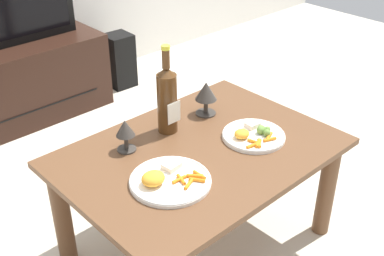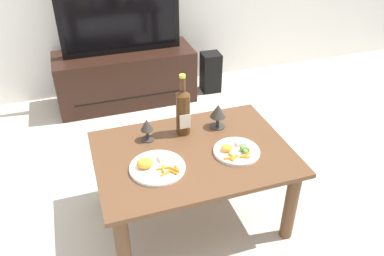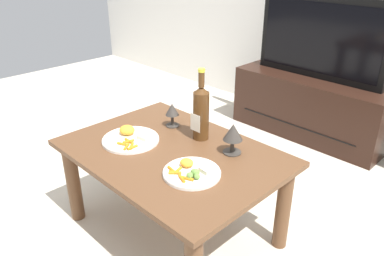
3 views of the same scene
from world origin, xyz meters
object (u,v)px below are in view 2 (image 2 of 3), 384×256
(floor_speaker, at_px, (211,72))
(dinner_plate_left, at_px, (156,167))
(goblet_right, at_px, (218,112))
(tv_stand, at_px, (126,77))
(dinner_plate_right, at_px, (236,151))
(wine_bottle, at_px, (183,110))
(dining_table, at_px, (193,165))
(tv_screen, at_px, (120,18))
(goblet_left, at_px, (147,126))

(floor_speaker, distance_m, dinner_plate_left, 1.81)
(goblet_right, xyz_separation_m, dinner_plate_left, (-0.43, -0.26, -0.08))
(tv_stand, xyz_separation_m, dinner_plate_right, (0.31, -1.59, 0.25))
(floor_speaker, distance_m, goblet_right, 1.42)
(wine_bottle, relative_size, dinner_plate_right, 1.46)
(dining_table, bearing_deg, tv_screen, 93.81)
(tv_stand, height_order, floor_speaker, tv_stand)
(wine_bottle, distance_m, dinner_plate_right, 0.36)
(dining_table, distance_m, wine_bottle, 0.30)
(tv_screen, xyz_separation_m, goblet_left, (-0.10, -1.32, -0.19))
(dinner_plate_right, bearing_deg, tv_stand, 101.09)
(tv_screen, distance_m, wine_bottle, 1.33)
(goblet_right, bearing_deg, dining_table, -138.78)
(goblet_right, bearing_deg, wine_bottle, 178.82)
(dining_table, distance_m, dinner_plate_left, 0.25)
(goblet_left, relative_size, dinner_plate_right, 0.52)
(tv_stand, bearing_deg, goblet_left, -94.23)
(dinner_plate_right, bearing_deg, tv_screen, 101.10)
(tv_screen, height_order, dinner_plate_left, tv_screen)
(goblet_left, xyz_separation_m, dinner_plate_right, (0.41, -0.26, -0.07))
(goblet_right, bearing_deg, tv_stand, 103.15)
(dining_table, relative_size, floor_speaker, 2.81)
(goblet_left, bearing_deg, dinner_plate_right, -32.65)
(goblet_left, bearing_deg, dinner_plate_left, -93.86)
(dining_table, relative_size, tv_screen, 1.05)
(floor_speaker, bearing_deg, dinner_plate_left, -117.22)
(floor_speaker, xyz_separation_m, dinner_plate_right, (-0.46, -1.55, 0.30))
(goblet_right, xyz_separation_m, dinner_plate_right, (0.00, -0.26, -0.09))
(tv_screen, distance_m, dinner_plate_right, 1.64)
(goblet_right, bearing_deg, dinner_plate_left, -148.68)
(dining_table, height_order, dinner_plate_left, dinner_plate_left)
(tv_stand, relative_size, tv_screen, 1.20)
(tv_screen, height_order, goblet_left, tv_screen)
(floor_speaker, height_order, dinner_plate_left, dinner_plate_left)
(tv_stand, relative_size, dinner_plate_left, 4.17)
(goblet_left, distance_m, dinner_plate_right, 0.49)
(goblet_left, relative_size, dinner_plate_left, 0.46)
(tv_screen, distance_m, dinner_plate_left, 1.61)
(tv_screen, distance_m, floor_speaker, 0.95)
(floor_speaker, relative_size, dinner_plate_right, 1.48)
(goblet_left, bearing_deg, wine_bottle, 1.18)
(tv_stand, distance_m, wine_bottle, 1.38)
(tv_stand, distance_m, dinner_plate_right, 1.64)
(floor_speaker, distance_m, goblet_left, 1.60)
(wine_bottle, xyz_separation_m, dinner_plate_left, (-0.22, -0.26, -0.13))
(tv_stand, relative_size, dinner_plate_right, 4.74)
(tv_screen, bearing_deg, floor_speaker, -2.74)
(goblet_right, relative_size, dinner_plate_left, 0.52)
(tv_stand, height_order, dinner_plate_left, dinner_plate_left)
(tv_screen, bearing_deg, dinner_plate_left, -94.18)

